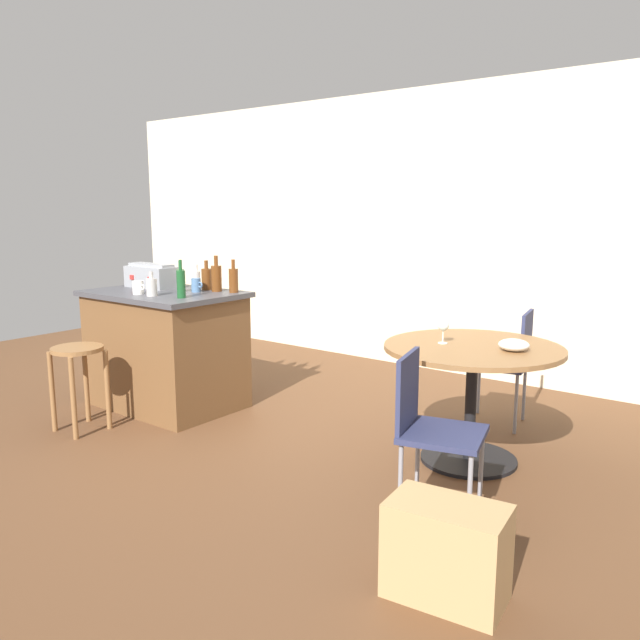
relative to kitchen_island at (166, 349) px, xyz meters
The scene contains 20 objects.
ground_plane 0.98m from the kitchen_island, ahead, with size 8.80×8.80×0.00m, color brown.
back_wall 2.69m from the kitchen_island, 70.48° to the left, with size 8.00×0.10×2.70m, color beige.
kitchen_island is the anchor object (origin of this frame).
wooden_stool 0.76m from the kitchen_island, 92.17° to the right, with size 0.36×0.36×0.61m.
dining_table 2.46m from the kitchen_island, ahead, with size 1.09×1.09×0.75m.
folding_chair_near 2.64m from the kitchen_island, 27.42° to the left, with size 0.47×0.47×0.85m.
folding_chair_far 2.59m from the kitchen_island, ahead, with size 0.49×0.49×0.86m.
toolbox 0.63m from the kitchen_island, 159.81° to the left, with size 0.46×0.22×0.20m.
bottle_0 0.57m from the kitchen_island, 33.52° to the left, with size 0.06×0.06×0.24m.
bottle_1 0.65m from the kitchen_island, 52.58° to the left, with size 0.08×0.08×0.24m.
bottle_2 0.71m from the kitchen_island, 21.16° to the right, with size 0.06×0.06×0.28m.
bottle_3 0.80m from the kitchen_island, 30.67° to the left, with size 0.07×0.07×0.26m.
bottle_4 0.62m from the kitchen_island, 81.85° to the left, with size 0.06×0.06×0.19m.
bottle_5 0.60m from the kitchen_island, 56.83° to the right, with size 0.08×0.08×0.18m.
bottle_6 0.71m from the kitchen_island, 37.61° to the left, with size 0.08×0.08×0.28m.
cup_0 0.58m from the kitchen_island, 29.92° to the left, with size 0.11×0.07×0.11m.
cup_1 0.56m from the kitchen_island, 96.45° to the right, with size 0.12×0.08×0.10m.
wine_glass 2.30m from the kitchen_island, ahead, with size 0.07×0.07×0.14m.
serving_bowl 2.72m from the kitchen_island, ahead, with size 0.18×0.18×0.07m, color white.
cardboard_box 3.12m from the kitchen_island, 18.15° to the right, with size 0.48×0.28×0.41m, color tan.
Camera 1 is at (3.13, -3.02, 1.58)m, focal length 35.42 mm.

